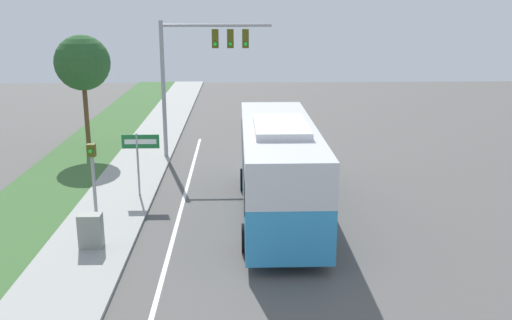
{
  "coord_description": "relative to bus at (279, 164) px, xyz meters",
  "views": [
    {
      "loc": [
        -1.42,
        -17.31,
        7.49
      ],
      "look_at": [
        -0.74,
        3.36,
        1.87
      ],
      "focal_mm": 40.0,
      "sensor_mm": 36.0,
      "label": 1
    }
  ],
  "objects": [
    {
      "name": "sidewalk",
      "position": [
        -6.24,
        -2.34,
        -1.92
      ],
      "size": [
        2.8,
        80.0,
        0.12
      ],
      "color": "#9E9E99",
      "rests_on": "ground_plane"
    },
    {
      "name": "roadside_tree",
      "position": [
        -9.31,
        9.8,
        2.67
      ],
      "size": [
        2.8,
        2.8,
        5.98
      ],
      "color": "brown",
      "rests_on": "grass_verge"
    },
    {
      "name": "bus",
      "position": [
        0.0,
        0.0,
        0.0
      ],
      "size": [
        2.73,
        10.03,
        3.64
      ],
      "color": "#3393D1",
      "rests_on": "ground_plane"
    },
    {
      "name": "pedestrian_signal",
      "position": [
        -6.56,
        -0.26,
        -0.03
      ],
      "size": [
        0.28,
        0.34,
        2.84
      ],
      "color": "#939399",
      "rests_on": "ground_plane"
    },
    {
      "name": "lane_divider_near",
      "position": [
        -3.64,
        -2.34,
        -1.97
      ],
      "size": [
        0.14,
        30.0,
        0.01
      ],
      "color": "silver",
      "rests_on": "ground_plane"
    },
    {
      "name": "ground_plane",
      "position": [
        -0.04,
        -2.34,
        -1.98
      ],
      "size": [
        80.0,
        80.0,
        0.0
      ],
      "primitive_type": "plane",
      "color": "#565451"
    },
    {
      "name": "signal_gantry",
      "position": [
        -3.3,
        8.44,
        2.97
      ],
      "size": [
        5.41,
        0.41,
        6.81
      ],
      "color": "#939399",
      "rests_on": "ground_plane"
    },
    {
      "name": "utility_cabinet",
      "position": [
        -6.09,
        -2.85,
        -1.31
      ],
      "size": [
        0.72,
        0.47,
        1.09
      ],
      "color": "gray",
      "rests_on": "sidewalk"
    },
    {
      "name": "street_sign",
      "position": [
        -5.35,
        2.3,
        -0.05
      ],
      "size": [
        1.47,
        0.08,
        2.64
      ],
      "color": "#939399",
      "rests_on": "ground_plane"
    }
  ]
}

